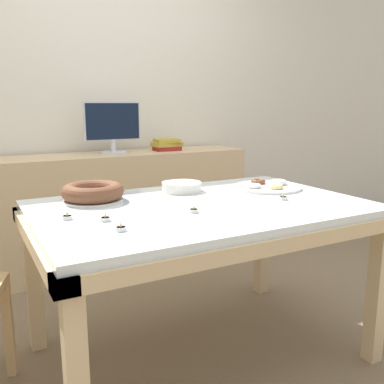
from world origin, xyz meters
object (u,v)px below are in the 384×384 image
(tealight_left_edge, at_px, (67,217))
(book_stack, at_px, (167,145))
(tealight_right_edge, at_px, (194,210))
(cake_chocolate_round, at_px, (93,193))
(tealight_near_cakes, at_px, (121,228))
(tealight_near_front, at_px, (105,219))
(tealight_centre, at_px, (283,198))
(pastry_platter, at_px, (268,186))
(plate_stack, at_px, (182,187))
(computer_monitor, at_px, (113,128))

(tealight_left_edge, bearing_deg, book_stack, 51.73)
(tealight_right_edge, relative_size, tealight_left_edge, 1.00)
(cake_chocolate_round, distance_m, tealight_right_edge, 0.52)
(tealight_near_cakes, height_order, tealight_near_front, same)
(tealight_near_front, xyz_separation_m, tealight_centre, (0.87, -0.03, 0.00))
(pastry_platter, height_order, plate_stack, plate_stack)
(computer_monitor, height_order, tealight_near_cakes, computer_monitor)
(tealight_right_edge, bearing_deg, tealight_near_cakes, -163.09)
(book_stack, bearing_deg, tealight_near_cakes, -120.18)
(book_stack, height_order, plate_stack, book_stack)
(tealight_centre, height_order, tealight_left_edge, same)
(computer_monitor, bearing_deg, book_stack, 0.18)
(computer_monitor, height_order, pastry_platter, computer_monitor)
(tealight_left_edge, bearing_deg, pastry_platter, 6.96)
(plate_stack, xyz_separation_m, tealight_right_edge, (-0.16, -0.43, -0.01))
(computer_monitor, height_order, tealight_right_edge, computer_monitor)
(tealight_near_cakes, bearing_deg, plate_stack, 45.85)
(tealight_near_front, bearing_deg, cake_chocolate_round, 81.72)
(computer_monitor, bearing_deg, cake_chocolate_round, -112.85)
(tealight_near_cakes, bearing_deg, cake_chocolate_round, 85.23)
(book_stack, height_order, tealight_left_edge, book_stack)
(computer_monitor, relative_size, tealight_centre, 10.60)
(book_stack, xyz_separation_m, plate_stack, (-0.42, -1.09, -0.11))
(computer_monitor, distance_m, tealight_near_front, 1.58)
(pastry_platter, distance_m, plate_stack, 0.48)
(tealight_near_cakes, distance_m, tealight_near_front, 0.16)
(book_stack, bearing_deg, tealight_right_edge, -111.03)
(pastry_platter, bearing_deg, cake_chocolate_round, 171.88)
(book_stack, bearing_deg, cake_chocolate_round, -129.27)
(cake_chocolate_round, bearing_deg, plate_stack, 1.68)
(book_stack, bearing_deg, pastry_platter, -88.60)
(tealight_near_front, bearing_deg, book_stack, 56.97)
(computer_monitor, distance_m, tealight_centre, 1.56)
(pastry_platter, xyz_separation_m, tealight_left_edge, (-1.11, -0.14, -0.00))
(tealight_near_cakes, height_order, tealight_left_edge, same)
(tealight_near_cakes, relative_size, tealight_near_front, 1.00)
(tealight_near_front, distance_m, tealight_centre, 0.87)
(plate_stack, height_order, tealight_near_cakes, plate_stack)
(book_stack, relative_size, tealight_centre, 5.71)
(pastry_platter, bearing_deg, book_stack, 91.40)
(tealight_right_edge, bearing_deg, book_stack, 68.97)
(book_stack, xyz_separation_m, tealight_centre, (-0.08, -1.50, -0.13))
(cake_chocolate_round, bearing_deg, tealight_centre, -25.98)
(computer_monitor, bearing_deg, tealight_left_edge, -115.20)
(pastry_platter, bearing_deg, plate_stack, 162.07)
(book_stack, distance_m, tealight_right_edge, 1.63)
(pastry_platter, relative_size, tealight_near_cakes, 9.13)
(tealight_centre, xyz_separation_m, tealight_left_edge, (-1.00, 0.13, 0.00))
(book_stack, xyz_separation_m, tealight_near_cakes, (-0.94, -1.62, -0.13))
(cake_chocolate_round, distance_m, tealight_centre, 0.91)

